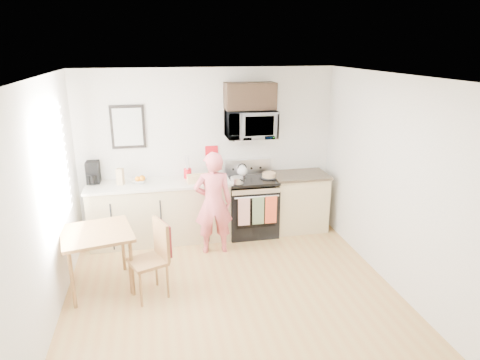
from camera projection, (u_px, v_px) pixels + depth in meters
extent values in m
plane|color=#AD7A43|center=(237.00, 306.00, 4.99)|extent=(4.60, 4.60, 0.00)
cube|color=white|center=(208.00, 152.00, 6.75)|extent=(4.00, 0.04, 2.60)
cube|color=white|center=(315.00, 340.00, 2.45)|extent=(4.00, 0.04, 2.60)
cube|color=white|center=(38.00, 216.00, 4.22)|extent=(0.04, 4.60, 2.60)
cube|color=white|center=(405.00, 190.00, 4.99)|extent=(0.04, 4.60, 2.60)
cube|color=white|center=(236.00, 78.00, 4.21)|extent=(4.00, 4.60, 0.04)
cube|color=silver|center=(54.00, 170.00, 4.89)|extent=(0.02, 1.40, 1.50)
cube|color=white|center=(55.00, 170.00, 4.89)|extent=(0.01, 1.30, 1.40)
cube|color=#CCB983|center=(161.00, 213.00, 6.57)|extent=(2.10, 0.60, 0.90)
cube|color=beige|center=(159.00, 184.00, 6.43)|extent=(2.14, 0.64, 0.04)
cube|color=#CCB983|center=(299.00, 202.00, 7.00)|extent=(0.84, 0.60, 0.90)
cube|color=black|center=(300.00, 175.00, 6.86)|extent=(0.88, 0.64, 0.04)
cube|color=black|center=(251.00, 210.00, 6.84)|extent=(0.76, 0.65, 0.77)
cube|color=black|center=(256.00, 214.00, 6.53)|extent=(0.61, 0.02, 0.45)
cube|color=silver|center=(256.00, 193.00, 6.43)|extent=(0.74, 0.02, 0.14)
cylinder|color=silver|center=(257.00, 197.00, 6.40)|extent=(0.68, 0.02, 0.02)
cube|color=black|center=(252.00, 180.00, 6.69)|extent=(0.76, 0.65, 0.04)
cube|color=silver|center=(248.00, 166.00, 6.90)|extent=(0.76, 0.08, 0.24)
cube|color=white|center=(244.00, 212.00, 6.42)|extent=(0.18, 0.02, 0.44)
cube|color=#647D53|center=(258.00, 211.00, 6.47)|extent=(0.18, 0.02, 0.44)
cube|color=#C63F1D|center=(271.00, 210.00, 6.50)|extent=(0.18, 0.02, 0.44)
imported|color=silver|center=(250.00, 124.00, 6.53)|extent=(0.76, 0.51, 0.42)
cube|color=black|center=(250.00, 96.00, 6.44)|extent=(0.76, 0.35, 0.40)
cube|color=black|center=(128.00, 127.00, 6.36)|extent=(0.50, 0.03, 0.65)
cube|color=beige|center=(128.00, 127.00, 6.34)|extent=(0.42, 0.01, 0.56)
cube|color=#B20F19|center=(212.00, 152.00, 6.74)|extent=(0.20, 0.02, 0.20)
imported|color=#C5363F|center=(213.00, 203.00, 6.11)|extent=(0.56, 0.38, 1.51)
cube|color=brown|center=(96.00, 233.00, 5.17)|extent=(0.81, 0.81, 0.04)
cylinder|color=brown|center=(72.00, 280.00, 4.86)|extent=(0.04, 0.04, 0.72)
cylinder|color=brown|center=(132.00, 268.00, 5.12)|extent=(0.04, 0.04, 0.72)
cylinder|color=brown|center=(69.00, 255.00, 5.44)|extent=(0.04, 0.04, 0.72)
cylinder|color=brown|center=(123.00, 245.00, 5.70)|extent=(0.04, 0.04, 0.72)
cube|color=brown|center=(148.00, 262.00, 5.08)|extent=(0.52, 0.52, 0.04)
cube|color=brown|center=(161.00, 239.00, 5.10)|extent=(0.19, 0.38, 0.48)
cube|color=#530E1B|center=(163.00, 238.00, 5.11)|extent=(0.19, 0.35, 0.40)
cylinder|color=brown|center=(141.00, 290.00, 4.93)|extent=(0.03, 0.03, 0.44)
cylinder|color=brown|center=(168.00, 281.00, 5.10)|extent=(0.03, 0.03, 0.44)
cylinder|color=brown|center=(131.00, 277.00, 5.19)|extent=(0.03, 0.03, 0.44)
cylinder|color=brown|center=(156.00, 270.00, 5.37)|extent=(0.03, 0.03, 0.44)
cube|color=brown|center=(213.00, 170.00, 6.66)|extent=(0.15, 0.17, 0.22)
cylinder|color=#B20F19|center=(188.00, 173.00, 6.62)|extent=(0.12, 0.12, 0.15)
imported|color=white|center=(139.00, 181.00, 6.40)|extent=(0.25, 0.25, 0.06)
cube|color=tan|center=(120.00, 177.00, 6.29)|extent=(0.12, 0.12, 0.25)
cube|color=black|center=(93.00, 172.00, 6.37)|extent=(0.19, 0.23, 0.33)
cylinder|color=black|center=(93.00, 179.00, 6.30)|extent=(0.12, 0.12, 0.12)
cube|color=tan|center=(198.00, 178.00, 6.42)|extent=(0.33, 0.17, 0.12)
cylinder|color=black|center=(269.00, 177.00, 6.70)|extent=(0.25, 0.25, 0.01)
cylinder|color=tan|center=(269.00, 175.00, 6.69)|extent=(0.21, 0.21, 0.07)
sphere|color=white|center=(242.00, 171.00, 6.76)|extent=(0.17, 0.17, 0.17)
cone|color=white|center=(242.00, 166.00, 6.74)|extent=(0.05, 0.05, 0.05)
torus|color=black|center=(242.00, 168.00, 6.75)|extent=(0.15, 0.02, 0.15)
cylinder|color=silver|center=(237.00, 180.00, 6.42)|extent=(0.19, 0.19, 0.10)
cylinder|color=black|center=(242.00, 180.00, 6.29)|extent=(0.07, 0.17, 0.02)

